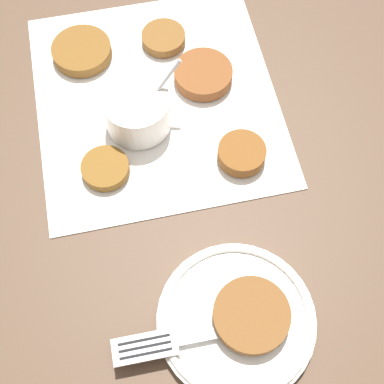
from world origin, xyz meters
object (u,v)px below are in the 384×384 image
(fritter_on_plate, at_px, (251,315))
(fork, at_px, (179,340))
(sauce_bowl, at_px, (138,112))
(serving_plate, at_px, (236,320))

(fritter_on_plate, bearing_deg, fork, 100.24)
(sauce_bowl, height_order, fritter_on_plate, sauce_bowl)
(sauce_bowl, bearing_deg, fritter_on_plate, -160.77)
(serving_plate, bearing_deg, fritter_on_plate, -93.58)
(sauce_bowl, relative_size, fork, 0.57)
(sauce_bowl, xyz_separation_m, serving_plate, (-0.27, -0.08, -0.02))
(fritter_on_plate, relative_size, fork, 0.45)
(fritter_on_plate, bearing_deg, serving_plate, 86.42)
(fritter_on_plate, height_order, fork, fritter_on_plate)
(sauce_bowl, relative_size, fritter_on_plate, 1.25)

